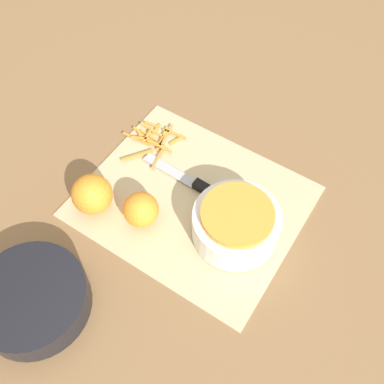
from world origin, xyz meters
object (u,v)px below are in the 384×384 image
bowl_speckled (236,223)px  bowl_dark (32,300)px  orange_left (141,209)px  orange_right (92,194)px  knife (208,191)px

bowl_speckled → bowl_dark: bearing=54.7°
bowl_dark → orange_left: size_ratio=2.81×
bowl_dark → orange_right: 0.22m
knife → orange_right: bearing=43.0°
bowl_dark → knife: bowl_dark is taller
knife → orange_left: 0.15m
bowl_dark → knife: 0.39m
knife → orange_right: 0.23m
knife → orange_left: size_ratio=3.46×
bowl_dark → orange_right: size_ratio=2.43×
orange_left → knife: bearing=-121.4°
bowl_speckled → orange_left: bowl_speckled is taller
knife → orange_right: orange_right is taller
bowl_dark → orange_right: (0.04, -0.22, 0.02)m
knife → bowl_dark: bearing=72.8°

